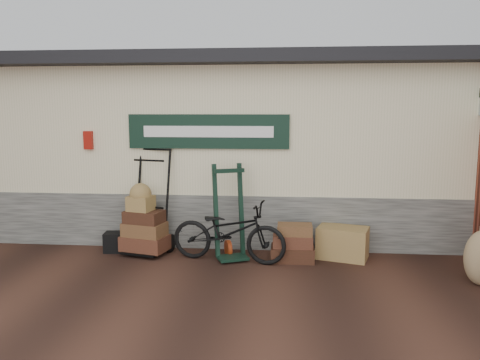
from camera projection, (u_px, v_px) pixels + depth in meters
name	position (u px, v px, depth m)	size (l,w,h in m)	color
ground	(219.00, 269.00, 6.81)	(80.00, 80.00, 0.00)	black
station_building	(237.00, 145.00, 9.27)	(14.40, 4.10, 3.20)	#4C4C47
porter_trolley	(150.00, 200.00, 7.54)	(0.86, 0.64, 1.71)	black
green_barrow	(230.00, 212.00, 7.21)	(0.53, 0.45, 1.47)	black
suitcase_stack	(293.00, 242.00, 7.14)	(0.65, 0.41, 0.58)	#351F11
wicker_hamper	(343.00, 243.00, 7.28)	(0.75, 0.49, 0.49)	olive
black_trunk	(115.00, 242.00, 7.62)	(0.32, 0.27, 0.32)	black
bicycle	(229.00, 228.00, 7.08)	(1.78, 0.62, 1.04)	black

